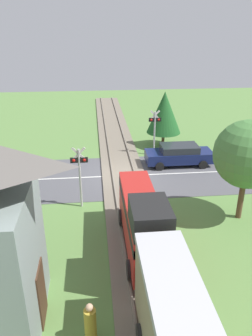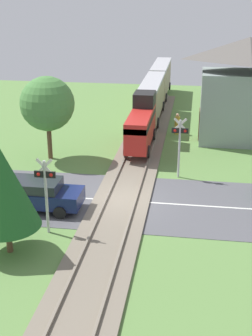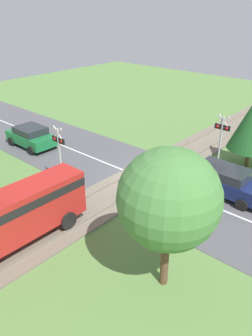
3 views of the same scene
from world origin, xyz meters
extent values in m
plane|color=#5B8442|center=(0.00, 0.00, 0.00)|extent=(60.00, 60.00, 0.00)
cube|color=#515156|center=(0.00, 0.00, 0.01)|extent=(48.00, 6.40, 0.02)
cube|color=silver|center=(0.00, 0.00, 0.02)|extent=(48.00, 0.12, 0.00)
cube|color=#756B5B|center=(0.00, 0.00, 0.06)|extent=(2.80, 48.00, 0.12)
cube|color=slate|center=(-0.72, 0.00, 0.18)|extent=(0.10, 48.00, 0.12)
cube|color=slate|center=(0.72, 0.00, 0.18)|extent=(0.10, 48.00, 0.12)
cube|color=red|center=(0.00, 7.70, 1.57)|extent=(1.35, 5.71, 1.90)
cube|color=black|center=(0.00, 7.70, 2.09)|extent=(1.37, 5.71, 0.36)
cube|color=black|center=(0.00, 9.65, 2.97)|extent=(1.35, 1.83, 0.90)
cylinder|color=black|center=(-0.72, 5.88, 0.62)|extent=(0.14, 0.76, 0.76)
cylinder|color=black|center=(0.72, 5.88, 0.62)|extent=(0.14, 0.76, 0.76)
cylinder|color=black|center=(-0.72, 9.53, 0.62)|extent=(0.14, 0.76, 0.76)
cylinder|color=black|center=(0.72, 9.53, 0.62)|extent=(0.14, 0.76, 0.76)
cylinder|color=black|center=(-0.72, 12.43, 0.62)|extent=(0.14, 0.76, 0.76)
cube|color=#141E4C|center=(-3.97, -1.44, 0.65)|extent=(4.57, 1.69, 0.70)
cube|color=#23282D|center=(-3.97, -1.44, 1.23)|extent=(2.52, 1.56, 0.46)
cylinder|color=black|center=(-2.48, -0.59, 0.30)|extent=(0.60, 0.18, 0.60)
cylinder|color=black|center=(-2.48, -2.29, 0.30)|extent=(0.60, 0.18, 0.60)
cylinder|color=black|center=(-5.45, -0.59, 0.30)|extent=(0.60, 0.18, 0.60)
cylinder|color=black|center=(-5.45, -2.29, 0.30)|extent=(0.60, 0.18, 0.60)
cylinder|color=black|center=(7.43, 0.57, 0.30)|extent=(0.60, 0.18, 0.60)
cylinder|color=#B7B7B7|center=(-2.62, -3.59, 1.64)|extent=(0.12, 0.12, 3.28)
cube|color=black|center=(-2.62, -3.59, 2.69)|extent=(0.90, 0.08, 0.28)
sphere|color=red|center=(-2.89, -3.59, 2.69)|extent=(0.18, 0.18, 0.18)
sphere|color=red|center=(-2.35, -3.59, 2.69)|extent=(0.18, 0.18, 0.18)
cube|color=silver|center=(-2.62, -3.59, 3.03)|extent=(0.72, 0.04, 0.72)
cube|color=silver|center=(-2.62, -3.59, 3.03)|extent=(0.72, 0.04, 0.72)
cylinder|color=#B7B7B7|center=(2.62, 3.59, 1.64)|extent=(0.12, 0.12, 3.28)
cube|color=black|center=(2.62, 3.59, 2.69)|extent=(0.90, 0.08, 0.28)
sphere|color=red|center=(2.89, 3.59, 2.69)|extent=(0.18, 0.18, 0.18)
sphere|color=red|center=(2.35, 3.59, 2.69)|extent=(0.18, 0.18, 0.18)
cube|color=silver|center=(2.62, 3.59, 3.03)|extent=(0.72, 0.04, 0.72)
cube|color=silver|center=(2.62, 3.59, 3.03)|extent=(0.72, 0.04, 0.72)
cube|color=#472D1E|center=(3.69, 10.86, 1.05)|extent=(0.06, 1.10, 2.10)
cylinder|color=gold|center=(2.15, 11.90, 0.64)|extent=(0.37, 0.37, 1.27)
sphere|color=tan|center=(2.15, 11.90, 1.39)|extent=(0.23, 0.23, 0.23)
cylinder|color=brown|center=(-5.34, 5.50, 1.03)|extent=(0.28, 0.28, 2.06)
sphere|color=#477F3D|center=(-5.34, 5.50, 3.44)|extent=(3.25, 3.25, 3.25)
cylinder|color=brown|center=(-3.67, -5.33, 0.58)|extent=(0.24, 0.24, 1.17)
cone|color=#1E5623|center=(-3.67, -5.33, 2.77)|extent=(2.67, 2.67, 3.20)
camera|label=1|loc=(1.80, 19.11, 9.02)|focal=35.00mm
camera|label=2|loc=(3.34, -20.71, 9.85)|focal=50.00mm
camera|label=3|loc=(-9.99, 12.71, 8.72)|focal=35.00mm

